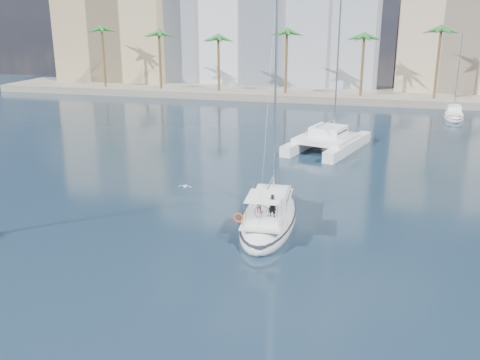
# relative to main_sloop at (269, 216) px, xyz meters

# --- Properties ---
(ground) EXTENTS (160.00, 160.00, 0.00)m
(ground) POSITION_rel_main_sloop_xyz_m (-2.54, -1.34, -0.53)
(ground) COLOR black
(ground) RESTS_ON ground
(quay) EXTENTS (120.00, 14.00, 1.20)m
(quay) POSITION_rel_main_sloop_xyz_m (-2.54, 59.66, 0.07)
(quay) COLOR gray
(quay) RESTS_ON ground
(building_modern) EXTENTS (42.00, 16.00, 28.00)m
(building_modern) POSITION_rel_main_sloop_xyz_m (-14.54, 71.66, 13.47)
(building_modern) COLOR silver
(building_modern) RESTS_ON ground
(building_tan_left) EXTENTS (22.00, 14.00, 22.00)m
(building_tan_left) POSITION_rel_main_sloop_xyz_m (-44.54, 67.66, 10.47)
(building_tan_left) COLOR tan
(building_tan_left) RESTS_ON ground
(building_beige) EXTENTS (20.00, 14.00, 20.00)m
(building_beige) POSITION_rel_main_sloop_xyz_m (19.46, 68.66, 9.47)
(building_beige) COLOR beige
(building_beige) RESTS_ON ground
(palm_left) EXTENTS (3.60, 3.60, 12.30)m
(palm_left) POSITION_rel_main_sloop_xyz_m (-36.54, 55.66, 9.75)
(palm_left) COLOR brown
(palm_left) RESTS_ON ground
(palm_centre) EXTENTS (3.60, 3.60, 12.30)m
(palm_centre) POSITION_rel_main_sloop_xyz_m (-2.54, 55.66, 9.75)
(palm_centre) COLOR brown
(palm_centre) RESTS_ON ground
(main_sloop) EXTENTS (4.55, 11.98, 17.45)m
(main_sloop) POSITION_rel_main_sloop_xyz_m (0.00, 0.00, 0.00)
(main_sloop) COLOR white
(main_sloop) RESTS_ON ground
(catamaran) EXTENTS (8.94, 12.97, 17.23)m
(catamaran) POSITION_rel_main_sloop_xyz_m (1.83, 22.87, 0.61)
(catamaran) COLOR white
(catamaran) RESTS_ON ground
(seagull) EXTENTS (1.15, 0.50, 0.21)m
(seagull) POSITION_rel_main_sloop_xyz_m (-7.72, 4.08, 0.33)
(seagull) COLOR silver
(seagull) RESTS_ON ground
(moored_yacht_a) EXTENTS (3.37, 9.52, 11.90)m
(moored_yacht_a) POSITION_rel_main_sloop_xyz_m (17.46, 45.66, -0.53)
(moored_yacht_a) COLOR white
(moored_yacht_a) RESTS_ON ground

